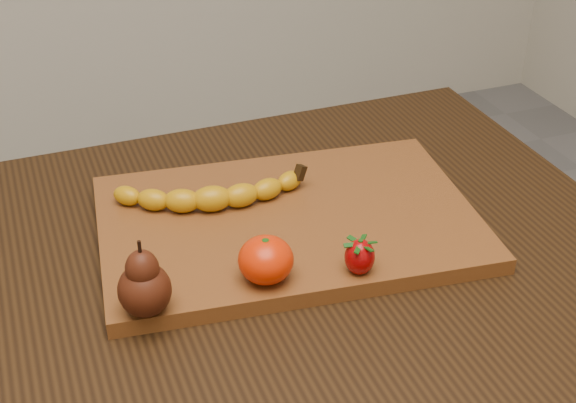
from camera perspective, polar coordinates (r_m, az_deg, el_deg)
name	(u,v)px	position (r m, az deg, el deg)	size (l,w,h in m)	color
table	(226,334)	(0.98, -4.40, -9.36)	(1.00, 0.70, 0.76)	black
cutting_board	(288,222)	(0.97, 0.00, -1.50)	(0.45, 0.30, 0.02)	brown
banana	(212,199)	(0.97, -5.43, 0.20)	(0.20, 0.05, 0.03)	#C28B09
pear	(143,278)	(0.81, -10.26, -5.35)	(0.05, 0.05, 0.09)	#42180A
mandarin	(266,260)	(0.85, -1.59, -4.17)	(0.06, 0.06, 0.05)	red
strawberry	(360,256)	(0.87, 5.12, -3.86)	(0.03, 0.03, 0.04)	#990405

